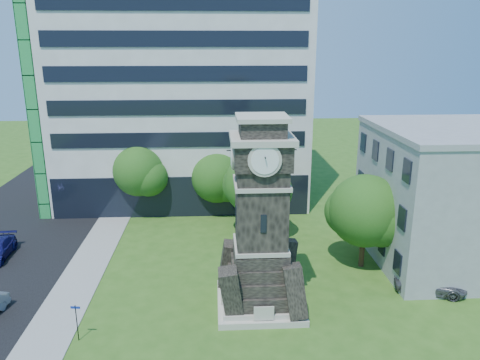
{
  "coord_description": "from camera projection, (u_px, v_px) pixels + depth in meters",
  "views": [
    {
      "loc": [
        0.25,
        -24.55,
        16.13
      ],
      "look_at": [
        2.0,
        6.9,
        6.97
      ],
      "focal_mm": 35.0,
      "sensor_mm": 36.0,
      "label": 1
    }
  ],
  "objects": [
    {
      "name": "ground",
      "position": [
        213.0,
        324.0,
        28.03
      ],
      "size": [
        160.0,
        160.0,
        0.0
      ],
      "primitive_type": "plane",
      "color": "#305919",
      "rests_on": "ground"
    },
    {
      "name": "sidewalk",
      "position": [
        76.0,
        287.0,
        32.31
      ],
      "size": [
        3.0,
        70.0,
        0.06
      ],
      "primitive_type": "cube",
      "color": "gray",
      "rests_on": "ground"
    },
    {
      "name": "clock_tower",
      "position": [
        261.0,
        229.0,
        28.63
      ],
      "size": [
        5.4,
        5.4,
        12.22
      ],
      "color": "beige",
      "rests_on": "ground"
    },
    {
      "name": "office_tall",
      "position": [
        180.0,
        63.0,
        48.67
      ],
      "size": [
        26.2,
        15.11,
        28.6
      ],
      "color": "white",
      "rests_on": "ground"
    },
    {
      "name": "office_low",
      "position": [
        476.0,
        195.0,
        35.31
      ],
      "size": [
        15.2,
        12.2,
        10.4
      ],
      "color": "#9EA0A3",
      "rests_on": "ground"
    },
    {
      "name": "car_east_lot",
      "position": [
        430.0,
        283.0,
        31.53
      ],
      "size": [
        5.08,
        3.48,
        1.29
      ],
      "primitive_type": "imported",
      "rotation": [
        0.0,
        0.0,
        1.26
      ],
      "color": "#515156",
      "rests_on": "ground"
    },
    {
      "name": "park_bench",
      "position": [
        241.0,
        299.0,
        29.96
      ],
      "size": [
        1.65,
        0.44,
        0.85
      ],
      "rotation": [
        0.0,
        0.0,
        -0.13
      ],
      "color": "black",
      "rests_on": "ground"
    },
    {
      "name": "street_sign",
      "position": [
        76.0,
        319.0,
        26.11
      ],
      "size": [
        0.54,
        0.05,
        2.23
      ],
      "rotation": [
        0.0,
        0.0,
        -0.14
      ],
      "color": "black",
      "rests_on": "ground"
    },
    {
      "name": "tree_nw",
      "position": [
        140.0,
        173.0,
        44.38
      ],
      "size": [
        5.33,
        4.85,
        7.02
      ],
      "rotation": [
        0.0,
        0.0,
        0.07
      ],
      "color": "#332114",
      "rests_on": "ground"
    },
    {
      "name": "tree_nc",
      "position": [
        218.0,
        179.0,
        45.27
      ],
      "size": [
        5.5,
        5.0,
        6.27
      ],
      "rotation": [
        0.0,
        0.0,
        -0.18
      ],
      "color": "#332114",
      "rests_on": "ground"
    },
    {
      "name": "tree_ne",
      "position": [
        256.0,
        186.0,
        39.56
      ],
      "size": [
        5.88,
        5.35,
        7.49
      ],
      "rotation": [
        0.0,
        0.0,
        -0.35
      ],
      "color": "#332114",
      "rests_on": "ground"
    },
    {
      "name": "tree_east",
      "position": [
        366.0,
        213.0,
        34.23
      ],
      "size": [
        5.9,
        5.37,
        7.12
      ],
      "rotation": [
        0.0,
        0.0,
        -0.33
      ],
      "color": "#332114",
      "rests_on": "ground"
    }
  ]
}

